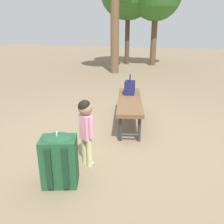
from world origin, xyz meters
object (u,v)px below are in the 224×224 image
at_px(park_bench, 129,102).
at_px(backpack_large, 59,158).
at_px(child_standing, 86,123).
at_px(handbag, 130,87).

distance_m(park_bench, backpack_large, 1.92).
bearing_deg(child_standing, park_bench, 176.03).
relative_size(park_bench, handbag, 4.48).
xyz_separation_m(park_bench, backpack_large, (1.90, -0.21, -0.09)).
distance_m(handbag, child_standing, 1.83).
xyz_separation_m(park_bench, child_standing, (1.48, -0.10, 0.16)).
distance_m(park_bench, handbag, 0.41).
height_order(child_standing, backpack_large, child_standing).
bearing_deg(backpack_large, handbag, 177.23).
distance_m(park_bench, child_standing, 1.49).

